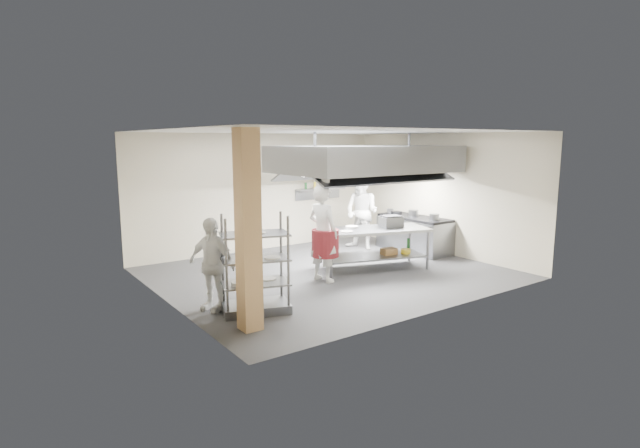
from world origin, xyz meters
TOP-DOWN VIEW (x-y plane):
  - floor at (0.00, 0.00)m, footprint 7.00×7.00m
  - ceiling at (0.00, 0.00)m, footprint 7.00×7.00m
  - wall_back at (0.00, 3.00)m, footprint 7.00×0.00m
  - wall_left at (-3.50, 0.00)m, footprint 0.00×6.00m
  - wall_right at (3.50, 0.00)m, footprint 0.00×6.00m
  - column at (-2.90, -1.90)m, footprint 0.30×0.30m
  - exhaust_hood at (1.30, 0.40)m, footprint 4.00×2.50m
  - hood_strip_a at (0.40, 0.40)m, footprint 1.60×0.12m
  - hood_strip_b at (2.20, 0.40)m, footprint 1.60×0.12m
  - wall_shelf at (1.80, 2.84)m, footprint 1.50×0.28m
  - island at (1.00, -0.26)m, footprint 2.61×1.68m
  - island_worktop at (1.00, -0.26)m, footprint 2.61×1.68m
  - island_undershelf at (1.00, -0.26)m, footprint 2.39×1.53m
  - pass_rack at (-2.46, -1.27)m, footprint 1.23×0.95m
  - cooking_range at (3.08, 0.50)m, footprint 0.80×2.00m
  - range_top at (3.08, 0.50)m, footprint 0.78×1.96m
  - chef_head at (-0.46, -0.39)m, footprint 0.60×0.79m
  - chef_line at (2.16, 1.50)m, footprint 0.97×1.12m
  - chef_plating at (-3.00, -0.74)m, footprint 0.76×1.00m
  - griddle at (1.50, -0.30)m, footprint 0.52×0.45m
  - wicker_basket at (1.31, -0.45)m, footprint 0.36×0.27m
  - stockpot at (3.04, 0.51)m, footprint 0.25×0.25m
  - plate_stack at (-2.46, -1.27)m, footprint 0.28×0.28m

SIDE VIEW (x-z plane):
  - floor at x=0.00m, z-range 0.00..0.00m
  - island_undershelf at x=1.00m, z-range 0.28..0.32m
  - wicker_basket at x=1.31m, z-range 0.32..0.46m
  - cooking_range at x=3.08m, z-range 0.00..0.84m
  - island at x=1.00m, z-range 0.00..0.91m
  - plate_stack at x=-2.46m, z-range 0.50..0.55m
  - chef_plating at x=-3.00m, z-range 0.00..1.57m
  - pass_rack at x=-2.46m, z-range 0.00..1.63m
  - range_top at x=3.08m, z-range 0.84..0.90m
  - island_worktop at x=1.00m, z-range 0.85..0.91m
  - chef_line at x=2.16m, z-range 0.00..1.96m
  - chef_head at x=-0.46m, z-range 0.00..1.97m
  - stockpot at x=3.04m, z-range 0.90..1.08m
  - griddle at x=1.50m, z-range 0.91..1.14m
  - wall_back at x=0.00m, z-range -2.00..5.00m
  - wall_left at x=-3.50m, z-range -1.50..4.50m
  - wall_right at x=3.50m, z-range -1.50..4.50m
  - column at x=-2.90m, z-range 0.00..3.00m
  - wall_shelf at x=1.80m, z-range 1.48..1.52m
  - hood_strip_a at x=0.40m, z-range 2.06..2.10m
  - hood_strip_b at x=2.20m, z-range 2.06..2.10m
  - exhaust_hood at x=1.30m, z-range 2.10..2.70m
  - ceiling at x=0.00m, z-range 3.00..3.00m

